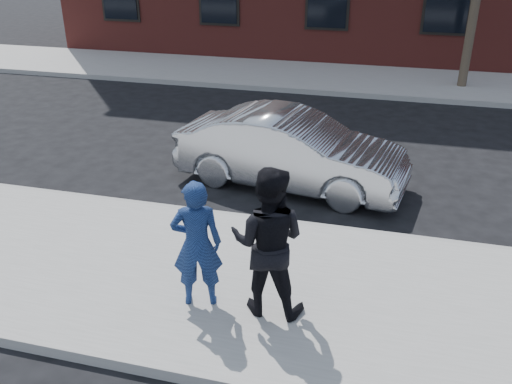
# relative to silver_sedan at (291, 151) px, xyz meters

# --- Properties ---
(ground) EXTENTS (100.00, 100.00, 0.00)m
(ground) POSITION_rel_silver_sedan_xyz_m (-0.85, -3.20, -0.70)
(ground) COLOR black
(ground) RESTS_ON ground
(near_sidewalk) EXTENTS (50.00, 3.50, 0.15)m
(near_sidewalk) POSITION_rel_silver_sedan_xyz_m (-0.85, -3.45, -0.62)
(near_sidewalk) COLOR gray
(near_sidewalk) RESTS_ON ground
(near_curb) EXTENTS (50.00, 0.10, 0.15)m
(near_curb) POSITION_rel_silver_sedan_xyz_m (-0.85, -1.65, -0.62)
(near_curb) COLOR #999691
(near_curb) RESTS_ON ground
(far_sidewalk) EXTENTS (50.00, 3.50, 0.15)m
(far_sidewalk) POSITION_rel_silver_sedan_xyz_m (-0.85, 8.05, -0.62)
(far_sidewalk) COLOR gray
(far_sidewalk) RESTS_ON ground
(far_curb) EXTENTS (50.00, 0.10, 0.15)m
(far_curb) POSITION_rel_silver_sedan_xyz_m (-0.85, 6.25, -0.62)
(far_curb) COLOR #999691
(far_curb) RESTS_ON ground
(silver_sedan) EXTENTS (4.41, 2.11, 1.39)m
(silver_sedan) POSITION_rel_silver_sedan_xyz_m (0.00, 0.00, 0.00)
(silver_sedan) COLOR #B7BABF
(silver_sedan) RESTS_ON ground
(man_hoodie) EXTENTS (0.70, 0.57, 1.67)m
(man_hoodie) POSITION_rel_silver_sedan_xyz_m (-0.37, -3.97, 0.29)
(man_hoodie) COLOR navy
(man_hoodie) RESTS_ON near_sidewalk
(man_peacoat) EXTENTS (0.93, 0.73, 1.89)m
(man_peacoat) POSITION_rel_silver_sedan_xyz_m (0.49, -3.88, 0.40)
(man_peacoat) COLOR black
(man_peacoat) RESTS_ON near_sidewalk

